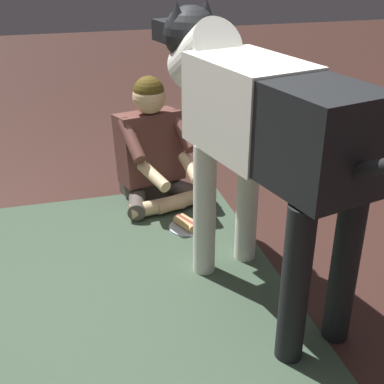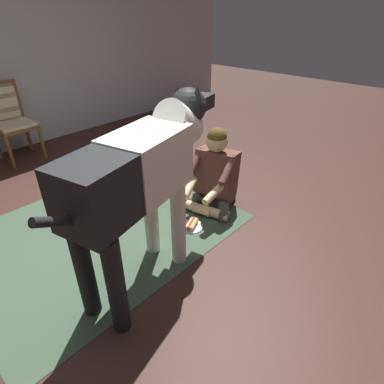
% 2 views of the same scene
% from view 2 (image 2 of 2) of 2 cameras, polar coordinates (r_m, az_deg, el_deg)
% --- Properties ---
extents(ground_plane, '(16.00, 16.00, 0.00)m').
position_cam_2_polar(ground_plane, '(2.87, -11.43, -9.16)').
color(ground_plane, '#39211B').
extents(area_rug, '(2.30, 1.85, 0.01)m').
position_cam_2_polar(area_rug, '(3.08, -15.95, -6.48)').
color(area_rug, '#3B4E3C').
rests_on(area_rug, ground).
extents(dining_chair_right_of_pair, '(0.47, 0.48, 0.98)m').
position_cam_2_polar(dining_chair_right_of_pair, '(4.81, -29.90, 11.43)').
color(dining_chair_right_of_pair, brown).
rests_on(dining_chair_right_of_pair, ground).
extents(person_sitting_on_floor, '(0.68, 0.57, 0.82)m').
position_cam_2_polar(person_sitting_on_floor, '(3.18, 4.03, 3.00)').
color(person_sitting_on_floor, '#524943').
rests_on(person_sitting_on_floor, ground).
extents(large_dog, '(1.72, 0.59, 1.32)m').
position_cam_2_polar(large_dog, '(2.09, -8.80, 3.57)').
color(large_dog, white).
rests_on(large_dog, ground).
extents(hot_dog_on_plate, '(0.22, 0.22, 0.06)m').
position_cam_2_polar(hot_dog_on_plate, '(2.99, -0.13, -5.93)').
color(hot_dog_on_plate, silver).
rests_on(hot_dog_on_plate, ground).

